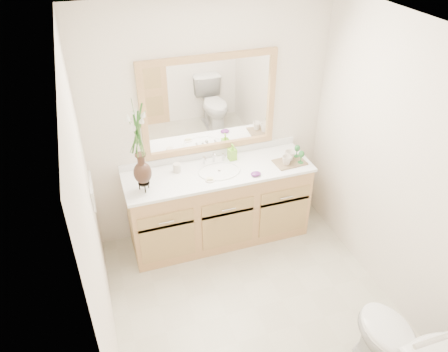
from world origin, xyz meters
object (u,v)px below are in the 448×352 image
object	(u,v)px
toilet	(395,346)
tray	(290,162)
tumbler	(177,168)
soap_bottle	(232,153)
flower_vase	(138,139)

from	to	relation	value
toilet	tray	world-z (taller)	tray
tumbler	soap_bottle	size ratio (longest dim) A/B	0.58
soap_bottle	tray	xyz separation A→B (m)	(0.52, -0.25, -0.07)
soap_bottle	tray	bearing A→B (deg)	-30.11
flower_vase	soap_bottle	distance (m)	1.06
soap_bottle	tray	size ratio (longest dim) A/B	0.51
flower_vase	tumbler	xyz separation A→B (m)	(0.35, 0.20, -0.48)
tray	toilet	bearing A→B (deg)	-94.35
toilet	tumbler	xyz separation A→B (m)	(-1.09, 2.04, 0.51)
flower_vase	soap_bottle	bearing A→B (deg)	15.09
soap_bottle	tray	world-z (taller)	soap_bottle
toilet	soap_bottle	world-z (taller)	soap_bottle
flower_vase	soap_bottle	world-z (taller)	flower_vase
flower_vase	tray	xyz separation A→B (m)	(1.45, 0.00, -0.52)
toilet	tumbler	distance (m)	2.37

